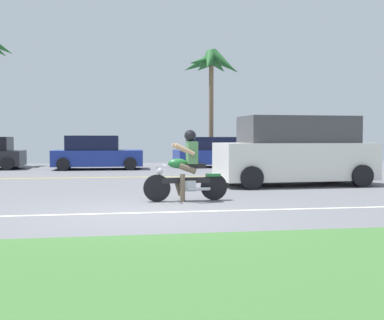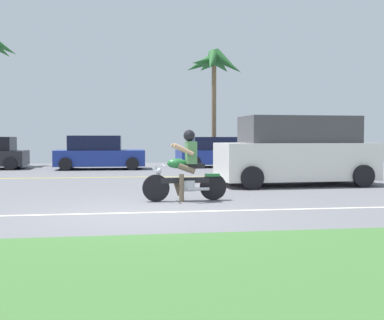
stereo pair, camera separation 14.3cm
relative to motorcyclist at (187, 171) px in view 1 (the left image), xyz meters
The scene contains 9 objects.
ground 1.79m from the motorcyclist, 127.88° to the left, with size 56.00×30.00×0.04m, color slate.
grass_median 5.92m from the motorcyclist, 99.88° to the right, with size 56.00×3.80×0.06m, color #3D6B33.
lane_line_near 1.99m from the motorcyclist, 122.66° to the right, with size 50.40×0.12×0.01m, color silver.
lane_line_far 6.74m from the motorcyclist, 98.67° to the left, with size 50.40×0.12×0.01m, color yellow.
motorcyclist is the anchor object (origin of this frame).
suv_nearby 4.86m from the motorcyclist, 39.34° to the left, with size 4.83×2.27×2.04m.
parked_car_1 11.45m from the motorcyclist, 102.21° to the left, with size 3.97×2.08×1.50m.
parked_car_2 12.48m from the motorcyclist, 74.82° to the left, with size 4.31×2.22×1.44m.
palm_tree_1 15.19m from the motorcyclist, 76.55° to the left, with size 3.23×3.33×6.01m.
Camera 1 is at (-0.54, -8.88, 1.42)m, focal length 44.89 mm.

